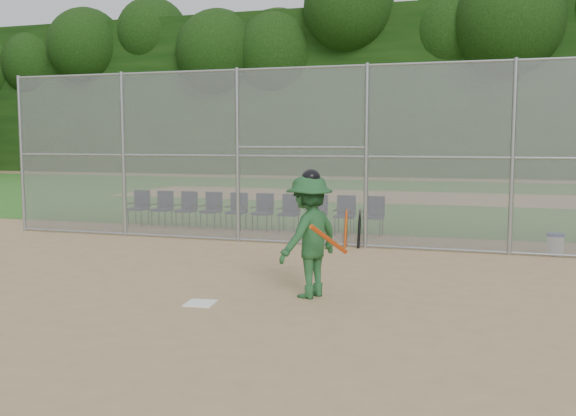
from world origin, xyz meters
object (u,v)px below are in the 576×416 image
(batter_at_plate, at_px, (309,236))
(chair_0, at_px, (138,208))
(water_cooler, at_px, (555,244))
(home_plate, at_px, (201,303))

(batter_at_plate, bearing_deg, chair_0, 135.88)
(water_cooler, relative_size, chair_0, 0.47)
(home_plate, xyz_separation_m, water_cooler, (5.27, 5.76, 0.22))
(batter_at_plate, relative_size, chair_0, 2.01)
(home_plate, relative_size, batter_at_plate, 0.21)
(water_cooler, xyz_separation_m, chair_0, (-10.65, 1.67, 0.25))
(batter_at_plate, height_order, water_cooler, batter_at_plate)
(home_plate, xyz_separation_m, batter_at_plate, (1.38, 0.88, 0.92))
(water_cooler, height_order, chair_0, chair_0)
(home_plate, bearing_deg, chair_0, 125.86)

